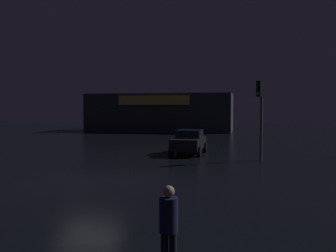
% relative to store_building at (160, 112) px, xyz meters
% --- Properties ---
extents(ground_plane, '(120.00, 120.00, 0.00)m').
position_rel_store_building_xyz_m(ground_plane, '(5.06, -33.20, -2.45)').
color(ground_plane, black).
extents(store_building, '(18.83, 6.39, 4.89)m').
position_rel_store_building_xyz_m(store_building, '(0.00, 0.00, 0.00)').
color(store_building, '#33383D').
rests_on(store_building, ground).
extents(traffic_signal_opposite, '(0.42, 0.42, 4.55)m').
position_rel_store_building_xyz_m(traffic_signal_opposite, '(12.07, -25.63, 0.67)').
color(traffic_signal_opposite, '#595B60').
rests_on(traffic_signal_opposite, ground).
extents(car_far, '(2.06, 3.96, 1.57)m').
position_rel_store_building_xyz_m(car_far, '(7.61, -23.30, -1.64)').
color(car_far, black).
rests_on(car_far, ground).
extents(pedestrian, '(0.39, 0.39, 1.63)m').
position_rel_store_building_xyz_m(pedestrian, '(10.04, -40.85, -1.50)').
color(pedestrian, black).
rests_on(pedestrian, ground).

